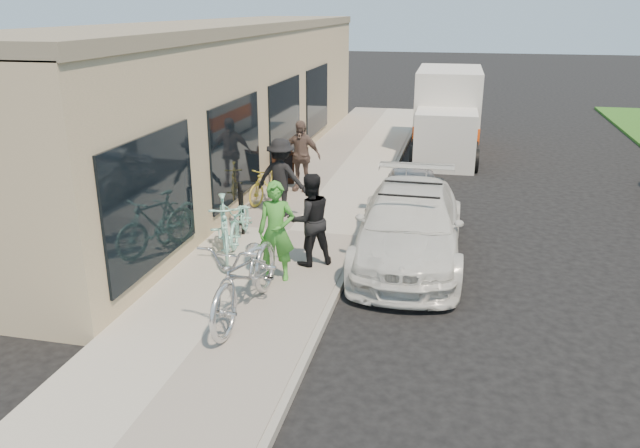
{
  "coord_description": "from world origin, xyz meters",
  "views": [
    {
      "loc": [
        1.4,
        -8.94,
        4.64
      ],
      "look_at": [
        -0.88,
        1.03,
        1.05
      ],
      "focal_mm": 35.0,
      "sensor_mm": 36.0,
      "label": 1
    }
  ],
  "objects_px": {
    "sedan_silver": "(412,198)",
    "tandem_bike": "(246,274)",
    "sedan_white": "(410,225)",
    "moving_truck": "(447,116)",
    "sandwich_board": "(283,167)",
    "bystander_a": "(281,177)",
    "woman_rider": "(276,231)",
    "bystander_b": "(301,156)",
    "man_standing": "(310,219)",
    "cruiser_bike_b": "(240,220)",
    "bike_rack": "(241,204)",
    "cruiser_bike_c": "(268,184)",
    "cruiser_bike_a": "(224,228)"
  },
  "relations": [
    {
      "from": "cruiser_bike_a",
      "to": "man_standing",
      "type": "bearing_deg",
      "value": -21.57
    },
    {
      "from": "sandwich_board",
      "to": "sedan_white",
      "type": "xyz_separation_m",
      "value": [
        3.69,
        -4.16,
        0.09
      ]
    },
    {
      "from": "woman_rider",
      "to": "sedan_white",
      "type": "bearing_deg",
      "value": 31.42
    },
    {
      "from": "sedan_white",
      "to": "moving_truck",
      "type": "relative_size",
      "value": 0.89
    },
    {
      "from": "bike_rack",
      "to": "bystander_a",
      "type": "relative_size",
      "value": 0.54
    },
    {
      "from": "sandwich_board",
      "to": "man_standing",
      "type": "relative_size",
      "value": 0.53
    },
    {
      "from": "woman_rider",
      "to": "bystander_a",
      "type": "bearing_deg",
      "value": 97.01
    },
    {
      "from": "sedan_silver",
      "to": "moving_truck",
      "type": "relative_size",
      "value": 0.64
    },
    {
      "from": "sedan_white",
      "to": "woman_rider",
      "type": "xyz_separation_m",
      "value": [
        -2.11,
        -1.73,
        0.32
      ]
    },
    {
      "from": "sedan_white",
      "to": "bystander_a",
      "type": "bearing_deg",
      "value": 149.46
    },
    {
      "from": "sedan_silver",
      "to": "cruiser_bike_c",
      "type": "relative_size",
      "value": 2.35
    },
    {
      "from": "man_standing",
      "to": "sedan_white",
      "type": "bearing_deg",
      "value": 175.89
    },
    {
      "from": "tandem_bike",
      "to": "man_standing",
      "type": "distance_m",
      "value": 2.2
    },
    {
      "from": "sedan_white",
      "to": "cruiser_bike_c",
      "type": "distance_m",
      "value": 4.39
    },
    {
      "from": "cruiser_bike_a",
      "to": "cruiser_bike_c",
      "type": "height_order",
      "value": "cruiser_bike_a"
    },
    {
      "from": "sandwich_board",
      "to": "sedan_silver",
      "type": "xyz_separation_m",
      "value": [
        3.57,
        -2.03,
        -0.02
      ]
    },
    {
      "from": "woman_rider",
      "to": "bystander_a",
      "type": "relative_size",
      "value": 0.99
    },
    {
      "from": "sandwich_board",
      "to": "tandem_bike",
      "type": "bearing_deg",
      "value": -100.12
    },
    {
      "from": "sedan_white",
      "to": "tandem_bike",
      "type": "height_order",
      "value": "tandem_bike"
    },
    {
      "from": "sedan_white",
      "to": "bystander_b",
      "type": "height_order",
      "value": "bystander_b"
    },
    {
      "from": "sedan_silver",
      "to": "bystander_a",
      "type": "distance_m",
      "value": 2.96
    },
    {
      "from": "sedan_white",
      "to": "bystander_a",
      "type": "height_order",
      "value": "bystander_a"
    },
    {
      "from": "moving_truck",
      "to": "cruiser_bike_c",
      "type": "xyz_separation_m",
      "value": [
        -3.94,
        -7.25,
        -0.59
      ]
    },
    {
      "from": "cruiser_bike_a",
      "to": "bystander_a",
      "type": "height_order",
      "value": "bystander_a"
    },
    {
      "from": "sandwich_board",
      "to": "moving_truck",
      "type": "relative_size",
      "value": 0.16
    },
    {
      "from": "sandwich_board",
      "to": "bystander_b",
      "type": "xyz_separation_m",
      "value": [
        0.59,
        -0.46,
        0.44
      ]
    },
    {
      "from": "sedan_silver",
      "to": "man_standing",
      "type": "bearing_deg",
      "value": -122.82
    },
    {
      "from": "moving_truck",
      "to": "bystander_a",
      "type": "relative_size",
      "value": 3.13
    },
    {
      "from": "sedan_white",
      "to": "bystander_b",
      "type": "xyz_separation_m",
      "value": [
        -3.1,
        3.7,
        0.35
      ]
    },
    {
      "from": "moving_truck",
      "to": "cruiser_bike_c",
      "type": "relative_size",
      "value": 3.69
    },
    {
      "from": "sandwich_board",
      "to": "woman_rider",
      "type": "distance_m",
      "value": 6.11
    },
    {
      "from": "cruiser_bike_a",
      "to": "cruiser_bike_b",
      "type": "xyz_separation_m",
      "value": [
        -0.02,
        0.93,
        -0.14
      ]
    },
    {
      "from": "sandwich_board",
      "to": "woman_rider",
      "type": "relative_size",
      "value": 0.52
    },
    {
      "from": "bike_rack",
      "to": "sedan_white",
      "type": "xyz_separation_m",
      "value": [
        3.57,
        -0.52,
        -0.02
      ]
    },
    {
      "from": "bike_rack",
      "to": "cruiser_bike_a",
      "type": "relative_size",
      "value": 0.49
    },
    {
      "from": "cruiser_bike_b",
      "to": "bystander_b",
      "type": "distance_m",
      "value": 3.84
    },
    {
      "from": "sedan_silver",
      "to": "tandem_bike",
      "type": "height_order",
      "value": "tandem_bike"
    },
    {
      "from": "sedan_white",
      "to": "tandem_bike",
      "type": "relative_size",
      "value": 1.93
    },
    {
      "from": "man_standing",
      "to": "bystander_a",
      "type": "height_order",
      "value": "bystander_a"
    },
    {
      "from": "sandwich_board",
      "to": "moving_truck",
      "type": "bearing_deg",
      "value": 32.28
    },
    {
      "from": "moving_truck",
      "to": "bystander_a",
      "type": "bearing_deg",
      "value": -113.49
    },
    {
      "from": "sedan_silver",
      "to": "moving_truck",
      "type": "distance_m",
      "value": 7.65
    },
    {
      "from": "cruiser_bike_c",
      "to": "sandwich_board",
      "type": "bearing_deg",
      "value": 111.31
    },
    {
      "from": "sedan_white",
      "to": "cruiser_bike_b",
      "type": "distance_m",
      "value": 3.37
    },
    {
      "from": "sandwich_board",
      "to": "man_standing",
      "type": "height_order",
      "value": "man_standing"
    },
    {
      "from": "bystander_a",
      "to": "bystander_b",
      "type": "relative_size",
      "value": 0.97
    },
    {
      "from": "sandwich_board",
      "to": "bystander_b",
      "type": "relative_size",
      "value": 0.5
    },
    {
      "from": "bike_rack",
      "to": "sedan_silver",
      "type": "relative_size",
      "value": 0.27
    },
    {
      "from": "cruiser_bike_c",
      "to": "sedan_white",
      "type": "bearing_deg",
      "value": -16.36
    },
    {
      "from": "bike_rack",
      "to": "sandwich_board",
      "type": "bearing_deg",
      "value": 91.99
    }
  ]
}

